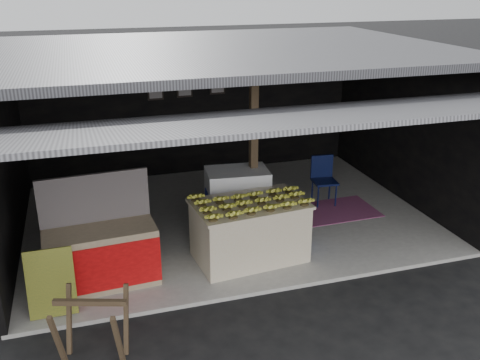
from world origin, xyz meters
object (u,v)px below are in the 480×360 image
object	(u,v)px
white_crate	(237,202)
neighbor_stall	(102,254)
banana_table	(249,231)
water_barrel	(298,229)
plastic_chair	(323,176)
sawhorse	(92,323)

from	to	relation	value
white_crate	neighbor_stall	bearing A→B (deg)	-150.67
banana_table	white_crate	xyz separation A→B (m)	(0.08, 0.89, 0.09)
banana_table	water_barrel	world-z (taller)	banana_table
white_crate	plastic_chair	world-z (taller)	white_crate
sawhorse	water_barrel	xyz separation A→B (m)	(3.23, 1.81, -0.18)
white_crate	water_barrel	distance (m)	1.10
banana_table	plastic_chair	bearing A→B (deg)	34.20
water_barrel	plastic_chair	size ratio (longest dim) A/B	0.58
white_crate	water_barrel	size ratio (longest dim) A/B	2.12
plastic_chair	white_crate	bearing A→B (deg)	-152.55
neighbor_stall	plastic_chair	size ratio (longest dim) A/B	1.71
white_crate	sawhorse	size ratio (longest dim) A/B	1.24
banana_table	water_barrel	distance (m)	0.92
white_crate	neighbor_stall	distance (m)	2.45
neighbor_stall	white_crate	bearing A→B (deg)	19.91
white_crate	neighbor_stall	world-z (taller)	neighbor_stall
sawhorse	plastic_chair	xyz separation A→B (m)	(4.34, 3.25, 0.09)
plastic_chair	sawhorse	bearing A→B (deg)	-137.06
neighbor_stall	water_barrel	bearing A→B (deg)	1.50
neighbor_stall	plastic_chair	distance (m)	4.48
water_barrel	plastic_chair	distance (m)	1.84
plastic_chair	neighbor_stall	bearing A→B (deg)	-151.32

